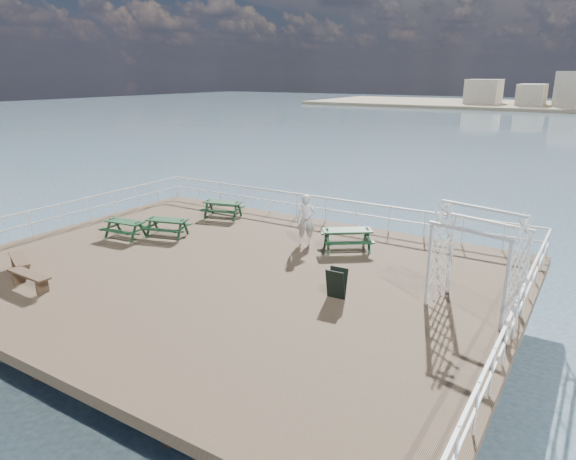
# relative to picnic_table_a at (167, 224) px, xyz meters

# --- Properties ---
(ground) EXTENTS (18.00, 14.00, 0.30)m
(ground) POSITION_rel_picnic_table_a_xyz_m (4.37, -1.59, -0.65)
(ground) COLOR brown
(ground) RESTS_ON ground
(railing) EXTENTS (17.77, 13.76, 1.10)m
(railing) POSITION_rel_picnic_table_a_xyz_m (4.30, 0.97, 0.37)
(railing) COLOR silver
(railing) RESTS_ON ground
(picnic_table_a) EXTENTS (1.91, 1.70, 0.79)m
(picnic_table_a) POSITION_rel_picnic_table_a_xyz_m (0.00, 0.00, 0.00)
(picnic_table_a) COLOR #14391B
(picnic_table_a) RESTS_ON ground
(picnic_table_b) EXTENTS (1.99, 1.76, 0.82)m
(picnic_table_b) POSITION_rel_picnic_table_a_xyz_m (0.11, 3.38, 0.02)
(picnic_table_b) COLOR #14391B
(picnic_table_b) RESTS_ON ground
(picnic_table_c) EXTENTS (2.29, 2.22, 0.87)m
(picnic_table_c) POSITION_rel_picnic_table_a_xyz_m (6.81, 2.33, 0.05)
(picnic_table_c) COLOR #14391B
(picnic_table_c) RESTS_ON ground
(picnic_table_d) EXTENTS (1.71, 1.43, 0.77)m
(picnic_table_d) POSITION_rel_picnic_table_a_xyz_m (-1.28, -1.02, -0.01)
(picnic_table_d) COLOR #14391B
(picnic_table_d) RESTS_ON ground
(flat_bench_near) EXTENTS (1.78, 1.07, 0.51)m
(flat_bench_near) POSITION_rel_picnic_table_a_xyz_m (-1.27, -5.42, -0.12)
(flat_bench_near) COLOR brown
(flat_bench_near) RESTS_ON ground
(flat_bench_far) EXTENTS (1.73, 0.47, 0.49)m
(flat_bench_far) POSITION_rel_picnic_table_a_xyz_m (0.26, -6.04, -0.13)
(flat_bench_far) COLOR brown
(flat_bench_far) RESTS_ON ground
(trellis_arbor) EXTENTS (2.58, 1.78, 2.92)m
(trellis_arbor) POSITION_rel_picnic_table_a_xyz_m (11.97, -0.44, 0.80)
(trellis_arbor) COLOR silver
(trellis_arbor) RESTS_ON ground
(sandwich_board) EXTENTS (0.58, 0.45, 0.91)m
(sandwich_board) POSITION_rel_picnic_table_a_xyz_m (8.44, -1.74, -0.06)
(sandwich_board) COLOR black
(sandwich_board) RESTS_ON ground
(person) EXTENTS (0.83, 0.72, 1.92)m
(person) POSITION_rel_picnic_table_a_xyz_m (5.23, 2.05, 0.46)
(person) COLOR silver
(person) RESTS_ON ground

